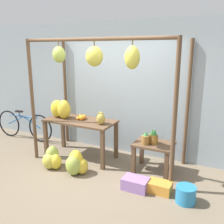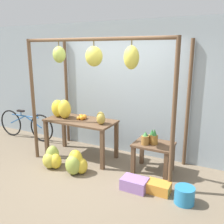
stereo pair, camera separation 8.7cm
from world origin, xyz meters
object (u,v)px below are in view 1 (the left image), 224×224
object	(u,v)px
parked_bicycle	(24,125)
blue_bucket	(186,194)
fruit_crate_purple	(159,187)
banana_pile_on_table	(61,109)
papaya_pile	(101,118)
banana_pile_ground_right	(76,164)
fruit_crate_white	(135,184)
banana_pile_ground_left	(52,159)
pineapple_cluster	(151,138)
orange_pile	(82,117)

from	to	relation	value
parked_bicycle	blue_bucket	bearing A→B (deg)	-12.96
fruit_crate_purple	banana_pile_on_table	bearing A→B (deg)	166.92
banana_pile_on_table	papaya_pile	bearing A→B (deg)	-1.23
banana_pile_on_table	banana_pile_ground_right	size ratio (longest dim) A/B	1.19
banana_pile_ground_right	fruit_crate_white	bearing A→B (deg)	-0.40
banana_pile_ground_left	blue_bucket	xyz separation A→B (m)	(2.52, -0.01, -0.05)
banana_pile_on_table	fruit_crate_white	xyz separation A→B (m)	(1.95, -0.63, -0.91)
banana_pile_ground_right	parked_bicycle	bearing A→B (deg)	156.92
pineapple_cluster	parked_bicycle	xyz separation A→B (m)	(-3.40, 0.27, -0.30)
blue_bucket	fruit_crate_purple	bearing A→B (deg)	167.07
banana_pile_ground_right	parked_bicycle	size ratio (longest dim) A/B	0.26
banana_pile_on_table	papaya_pile	distance (m)	0.98
banana_pile_on_table	parked_bicycle	world-z (taller)	banana_pile_on_table
pineapple_cluster	banana_pile_ground_right	world-z (taller)	pineapple_cluster
orange_pile	banana_pile_ground_left	xyz separation A→B (m)	(-0.23, -0.72, -0.68)
blue_bucket	banana_pile_ground_right	bearing A→B (deg)	179.48
papaya_pile	banana_pile_on_table	bearing A→B (deg)	178.77
banana_pile_on_table	papaya_pile	xyz separation A→B (m)	(0.97, -0.02, -0.08)
orange_pile	pineapple_cluster	size ratio (longest dim) A/B	0.80
banana_pile_ground_left	banana_pile_ground_right	bearing A→B (deg)	0.72
papaya_pile	fruit_crate_purple	distance (m)	1.67
banana_pile_on_table	blue_bucket	bearing A→B (deg)	-13.06
banana_pile_ground_left	fruit_crate_purple	bearing A→B (deg)	2.40
banana_pile_ground_left	fruit_crate_purple	size ratio (longest dim) A/B	1.19
pineapple_cluster	papaya_pile	xyz separation A→B (m)	(-0.99, -0.08, 0.26)
banana_pile_ground_left	papaya_pile	size ratio (longest dim) A/B	1.90
banana_pile_on_table	fruit_crate_purple	bearing A→B (deg)	-13.08
blue_bucket	parked_bicycle	size ratio (longest dim) A/B	0.17
orange_pile	banana_pile_ground_left	distance (m)	1.02
parked_bicycle	fruit_crate_purple	bearing A→B (deg)	-12.96
banana_pile_on_table	banana_pile_ground_left	xyz separation A→B (m)	(0.23, -0.63, -0.83)
orange_pile	fruit_crate_purple	bearing A→B (deg)	-18.75
banana_pile_ground_left	fruit_crate_white	bearing A→B (deg)	-0.04
banana_pile_ground_left	fruit_crate_purple	xyz separation A→B (m)	(2.09, 0.09, -0.09)
fruit_crate_white	blue_bucket	world-z (taller)	blue_bucket
fruit_crate_white	blue_bucket	distance (m)	0.80
blue_bucket	pineapple_cluster	bearing A→B (deg)	138.73
fruit_crate_purple	pineapple_cluster	bearing A→B (deg)	121.30
pineapple_cluster	parked_bicycle	world-z (taller)	pineapple_cluster
blue_bucket	papaya_pile	bearing A→B (deg)	160.86
blue_bucket	parked_bicycle	world-z (taller)	parked_bicycle
pineapple_cluster	banana_pile_ground_left	bearing A→B (deg)	-158.45
fruit_crate_white	banana_pile_on_table	bearing A→B (deg)	162.12
banana_pile_ground_left	blue_bucket	size ratio (longest dim) A/B	1.51
pineapple_cluster	fruit_crate_white	distance (m)	0.89
banana_pile_ground_right	orange_pile	bearing A→B (deg)	114.17
parked_bicycle	papaya_pile	size ratio (longest dim) A/B	7.30
blue_bucket	banana_pile_ground_left	bearing A→B (deg)	179.75
pineapple_cluster	blue_bucket	xyz separation A→B (m)	(0.79, -0.69, -0.54)
orange_pile	banana_pile_ground_right	xyz separation A→B (m)	(0.32, -0.71, -0.67)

